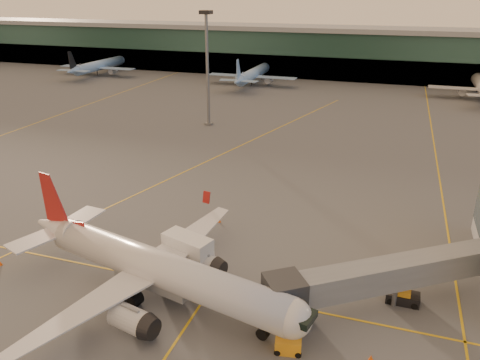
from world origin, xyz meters
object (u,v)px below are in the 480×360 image
(catering_truck, at_px, (188,252))
(pushback_tug, at_px, (403,297))
(main_airplane, at_px, (154,268))
(gpu_cart, at_px, (288,346))

(catering_truck, height_order, pushback_tug, catering_truck)
(main_airplane, bearing_deg, catering_truck, 89.96)
(main_airplane, xyz_separation_m, gpu_cart, (14.89, -3.50, -2.80))
(main_airplane, height_order, pushback_tug, main_airplane)
(main_airplane, xyz_separation_m, pushback_tug, (24.39, 7.18, -2.78))
(main_airplane, relative_size, gpu_cart, 13.72)
(gpu_cart, height_order, pushback_tug, pushback_tug)
(pushback_tug, bearing_deg, catering_truck, -174.57)
(main_airplane, distance_m, gpu_cart, 15.55)
(gpu_cart, relative_size, pushback_tug, 0.77)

